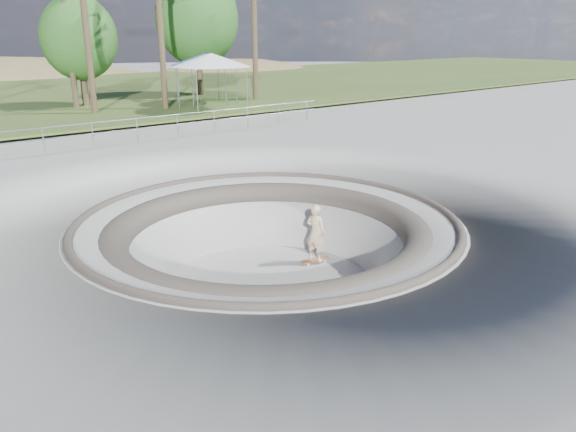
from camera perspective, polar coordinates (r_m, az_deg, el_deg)
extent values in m
plane|color=#A8A8A2|center=(14.97, -2.14, -0.42)|extent=(180.00, 180.00, 0.00)
torus|color=#A8A8A2|center=(15.72, -2.05, -7.35)|extent=(14.00, 14.00, 4.00)
cylinder|color=#A8A8A2|center=(15.69, -2.05, -7.19)|extent=(6.60, 6.60, 0.10)
torus|color=#4C463D|center=(14.97, -2.14, -0.50)|extent=(10.24, 10.24, 0.24)
torus|color=#4C463D|center=(15.11, -2.12, -2.04)|extent=(8.91, 8.91, 0.81)
ellipsoid|color=olive|center=(74.27, -26.24, 6.50)|extent=(61.60, 44.00, 28.60)
ellipsoid|color=olive|center=(77.51, -5.06, 10.57)|extent=(42.00, 30.00, 19.50)
cylinder|color=gray|center=(25.08, -19.34, 8.90)|extent=(25.00, 0.05, 0.05)
cylinder|color=gray|center=(25.15, -19.23, 7.89)|extent=(25.00, 0.05, 0.05)
cube|color=olive|center=(17.12, 2.79, -4.48)|extent=(0.93, 0.42, 0.02)
cylinder|color=#A4A5A9|center=(17.14, 2.78, -4.60)|extent=(0.07, 0.19, 0.04)
cylinder|color=#A4A5A9|center=(17.14, 2.78, -4.60)|extent=(0.07, 0.19, 0.04)
cylinder|color=beige|center=(17.14, 2.78, -4.62)|extent=(0.08, 0.05, 0.07)
cylinder|color=beige|center=(17.14, 2.78, -4.62)|extent=(0.08, 0.05, 0.07)
cylinder|color=beige|center=(17.14, 2.78, -4.62)|extent=(0.08, 0.05, 0.07)
cylinder|color=beige|center=(17.14, 2.78, -4.62)|extent=(0.08, 0.05, 0.07)
imported|color=beige|center=(16.80, 2.83, -1.68)|extent=(0.57, 0.73, 1.76)
cylinder|color=gray|center=(32.56, -8.58, 12.21)|extent=(0.06, 0.06, 2.45)
cylinder|color=gray|center=(34.27, -4.02, 12.65)|extent=(0.06, 0.06, 2.45)
cylinder|color=gray|center=(35.25, -11.28, 12.50)|extent=(0.06, 0.06, 2.45)
cylinder|color=gray|center=(36.84, -6.93, 12.94)|extent=(0.06, 0.06, 2.45)
cube|color=white|center=(34.59, -7.80, 14.80)|extent=(3.86, 3.86, 0.08)
cone|color=white|center=(34.57, -7.83, 15.44)|extent=(6.52, 6.52, 0.78)
cylinder|color=gray|center=(36.21, -9.10, 12.68)|extent=(0.06, 0.06, 2.35)
cylinder|color=gray|center=(37.82, -5.11, 13.06)|extent=(0.06, 0.06, 2.35)
cylinder|color=gray|center=(38.80, -11.43, 12.91)|extent=(0.06, 0.06, 2.35)
cylinder|color=gray|center=(40.31, -7.60, 13.28)|extent=(0.06, 0.06, 2.35)
cube|color=#2B549C|center=(38.16, -8.40, 14.92)|extent=(3.71, 3.71, 0.08)
cone|color=#2B549C|center=(38.15, -8.43, 15.48)|extent=(6.25, 6.25, 0.75)
cylinder|color=brown|center=(34.90, -19.95, 18.48)|extent=(0.36, 0.36, 10.83)
cylinder|color=brown|center=(38.00, -21.42, 16.71)|extent=(0.36, 0.36, 8.85)
cylinder|color=brown|center=(36.03, -12.85, 18.42)|extent=(0.36, 0.36, 10.06)
cylinder|color=brown|center=(40.20, -3.41, 18.02)|extent=(0.36, 0.36, 9.05)
cylinder|color=brown|center=(39.19, -20.09, 13.28)|extent=(0.44, 0.44, 3.99)
ellipsoid|color=#21571E|center=(39.11, -20.46, 16.59)|extent=(4.76, 4.33, 5.19)
cylinder|color=brown|center=(43.88, -9.02, 15.32)|extent=(0.44, 0.44, 5.18)
ellipsoid|color=#21571E|center=(43.85, -9.22, 19.18)|extent=(6.19, 5.63, 6.75)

